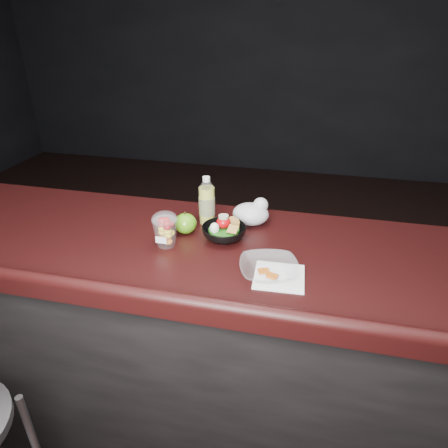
# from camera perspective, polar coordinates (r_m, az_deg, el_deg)

# --- Properties ---
(counter) EXTENTS (4.06, 0.71, 1.02)m
(counter) POSITION_cam_1_polar(r_m,az_deg,el_deg) (1.79, -2.49, -17.15)
(counter) COLOR black
(counter) RESTS_ON ground
(lemonade_bottle) EXTENTS (0.07, 0.07, 0.20)m
(lemonade_bottle) POSITION_cam_1_polar(r_m,az_deg,el_deg) (1.59, -2.46, 2.89)
(lemonade_bottle) COLOR gold
(lemonade_bottle) RESTS_ON counter
(fruit_cup) EXTENTS (0.09, 0.09, 0.13)m
(fruit_cup) POSITION_cam_1_polar(r_m,az_deg,el_deg) (1.45, -8.40, -0.66)
(fruit_cup) COLOR white
(fruit_cup) RESTS_ON counter
(green_apple) EXTENTS (0.09, 0.09, 0.09)m
(green_apple) POSITION_cam_1_polar(r_m,az_deg,el_deg) (1.54, -5.53, 0.09)
(green_apple) COLOR #38800E
(green_apple) RESTS_ON counter
(plastic_bag) EXTENTS (0.15, 0.12, 0.11)m
(plastic_bag) POSITION_cam_1_polar(r_m,az_deg,el_deg) (1.60, 4.02, 1.61)
(plastic_bag) COLOR silver
(plastic_bag) RESTS_ON counter
(snack_bowl) EXTENTS (0.17, 0.17, 0.09)m
(snack_bowl) POSITION_cam_1_polar(r_m,az_deg,el_deg) (1.50, -0.06, -1.05)
(snack_bowl) COLOR black
(snack_bowl) RESTS_ON counter
(takeout_bowl) EXTENTS (0.23, 0.23, 0.05)m
(takeout_bowl) POSITION_cam_1_polar(r_m,az_deg,el_deg) (1.30, 6.42, -6.53)
(takeout_bowl) COLOR silver
(takeout_bowl) RESTS_ON counter
(paper_napkin) EXTENTS (0.17, 0.17, 0.00)m
(paper_napkin) POSITION_cam_1_polar(r_m,az_deg,el_deg) (1.31, 7.88, -7.47)
(paper_napkin) COLOR white
(paper_napkin) RESTS_ON counter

